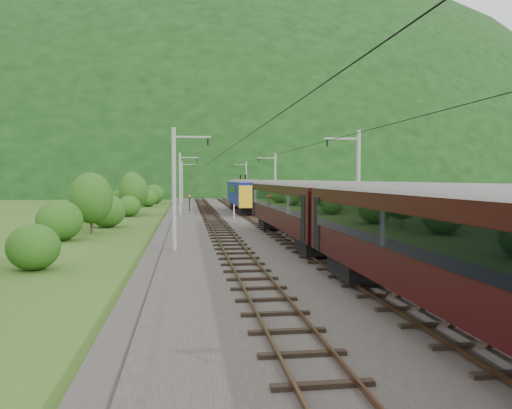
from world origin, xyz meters
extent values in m
plane|color=#2C4816|center=(0.00, 0.00, 0.00)|extent=(600.00, 600.00, 0.00)
cube|color=#38332D|center=(0.00, 10.00, 0.15)|extent=(14.00, 220.00, 0.30)
cube|color=#513523|center=(-3.12, 10.00, 0.49)|extent=(0.08, 220.00, 0.15)
cube|color=#513523|center=(-1.68, 10.00, 0.49)|extent=(0.08, 220.00, 0.15)
cube|color=black|center=(-2.40, 10.00, 0.36)|extent=(2.40, 220.00, 0.12)
cube|color=#513523|center=(1.68, 10.00, 0.49)|extent=(0.08, 220.00, 0.15)
cube|color=#513523|center=(3.12, 10.00, 0.49)|extent=(0.08, 220.00, 0.15)
cube|color=black|center=(2.40, 10.00, 0.36)|extent=(2.40, 220.00, 0.12)
cylinder|color=gray|center=(-6.20, 0.00, 4.30)|extent=(0.28, 0.28, 8.00)
cube|color=gray|center=(-5.00, 0.00, 7.70)|extent=(2.40, 0.12, 0.12)
cylinder|color=black|center=(-4.00, 0.00, 7.40)|extent=(0.10, 0.10, 0.50)
cylinder|color=gray|center=(-6.20, 32.00, 4.30)|extent=(0.28, 0.28, 8.00)
cube|color=gray|center=(-5.00, 32.00, 7.70)|extent=(2.40, 0.12, 0.12)
cylinder|color=black|center=(-4.00, 32.00, 7.40)|extent=(0.10, 0.10, 0.50)
cylinder|color=gray|center=(-6.20, 64.00, 4.30)|extent=(0.28, 0.28, 8.00)
cube|color=gray|center=(-5.00, 64.00, 7.70)|extent=(2.40, 0.12, 0.12)
cylinder|color=black|center=(-4.00, 64.00, 7.40)|extent=(0.10, 0.10, 0.50)
cylinder|color=gray|center=(-6.20, 96.00, 4.30)|extent=(0.28, 0.28, 8.00)
cube|color=gray|center=(-5.00, 96.00, 7.70)|extent=(2.40, 0.12, 0.12)
cylinder|color=black|center=(-4.00, 96.00, 7.40)|extent=(0.10, 0.10, 0.50)
cylinder|color=gray|center=(-6.20, 128.00, 4.30)|extent=(0.28, 0.28, 8.00)
cube|color=gray|center=(-5.00, 128.00, 7.70)|extent=(2.40, 0.12, 0.12)
cylinder|color=black|center=(-4.00, 128.00, 7.40)|extent=(0.10, 0.10, 0.50)
cylinder|color=gray|center=(6.20, 0.00, 4.30)|extent=(0.28, 0.28, 8.00)
cube|color=gray|center=(5.00, 0.00, 7.70)|extent=(2.40, 0.12, 0.12)
cylinder|color=black|center=(4.00, 0.00, 7.40)|extent=(0.10, 0.10, 0.50)
cylinder|color=gray|center=(6.20, 32.00, 4.30)|extent=(0.28, 0.28, 8.00)
cube|color=gray|center=(5.00, 32.00, 7.70)|extent=(2.40, 0.12, 0.12)
cylinder|color=black|center=(4.00, 32.00, 7.40)|extent=(0.10, 0.10, 0.50)
cylinder|color=gray|center=(6.20, 64.00, 4.30)|extent=(0.28, 0.28, 8.00)
cube|color=gray|center=(5.00, 64.00, 7.70)|extent=(2.40, 0.12, 0.12)
cylinder|color=black|center=(4.00, 64.00, 7.40)|extent=(0.10, 0.10, 0.50)
cylinder|color=gray|center=(6.20, 96.00, 4.30)|extent=(0.28, 0.28, 8.00)
cube|color=gray|center=(5.00, 96.00, 7.70)|extent=(2.40, 0.12, 0.12)
cylinder|color=black|center=(4.00, 96.00, 7.40)|extent=(0.10, 0.10, 0.50)
cylinder|color=gray|center=(6.20, 128.00, 4.30)|extent=(0.28, 0.28, 8.00)
cube|color=gray|center=(5.00, 128.00, 7.70)|extent=(2.40, 0.12, 0.12)
cylinder|color=black|center=(4.00, 128.00, 7.40)|extent=(0.10, 0.10, 0.50)
cylinder|color=black|center=(-2.40, 10.00, 7.10)|extent=(0.03, 198.00, 0.03)
cylinder|color=black|center=(2.40, 10.00, 7.10)|extent=(0.03, 198.00, 0.03)
ellipsoid|color=black|center=(0.00, 260.00, 0.00)|extent=(504.00, 360.00, 244.00)
ellipsoid|color=black|center=(-120.00, 300.00, 0.00)|extent=(336.00, 280.00, 132.00)
cube|color=black|center=(2.40, -19.01, 3.00)|extent=(2.94, 22.30, 3.04)
cylinder|color=slate|center=(2.40, -19.01, 4.37)|extent=(2.94, 22.19, 2.94)
cube|color=black|center=(0.91, -19.01, 3.37)|extent=(0.05, 19.62, 1.17)
cube|color=black|center=(3.89, -19.01, 3.37)|extent=(0.05, 19.62, 1.17)
cube|color=black|center=(2.40, -11.21, 1.03)|extent=(2.23, 3.24, 0.91)
cube|color=black|center=(2.40, 4.06, 3.00)|extent=(2.94, 22.30, 3.04)
cylinder|color=slate|center=(2.40, 4.06, 4.37)|extent=(2.94, 22.19, 2.94)
cube|color=black|center=(0.91, 4.06, 3.37)|extent=(0.05, 19.62, 1.17)
cube|color=black|center=(3.89, 4.06, 3.37)|extent=(0.05, 19.62, 1.17)
cube|color=black|center=(2.40, -3.74, 1.03)|extent=(2.23, 3.24, 0.91)
cube|color=black|center=(2.40, 11.87, 1.03)|extent=(2.23, 3.24, 0.91)
cube|color=navy|center=(2.40, 36.26, 3.00)|extent=(2.94, 18.25, 3.04)
cylinder|color=slate|center=(2.40, 36.26, 4.37)|extent=(2.94, 18.15, 2.94)
cube|color=black|center=(0.91, 36.26, 3.37)|extent=(0.05, 16.06, 1.17)
cube|color=black|center=(3.89, 36.26, 3.37)|extent=(0.05, 16.06, 1.17)
cube|color=black|center=(2.40, 29.87, 1.03)|extent=(2.23, 3.24, 0.91)
cube|color=black|center=(2.40, 42.64, 1.03)|extent=(2.23, 3.24, 0.91)
cube|color=gold|center=(2.40, 45.18, 2.80)|extent=(3.00, 0.50, 2.74)
cube|color=gold|center=(2.40, 27.33, 2.80)|extent=(3.00, 0.50, 2.74)
cube|color=black|center=(2.40, 39.26, 5.08)|extent=(0.08, 1.60, 0.91)
cylinder|color=red|center=(-0.49, 46.23, 1.03)|extent=(0.16, 0.16, 1.47)
cylinder|color=red|center=(0.18, 26.15, 1.12)|extent=(0.18, 0.18, 1.64)
cylinder|color=black|center=(-4.95, 40.26, 1.35)|extent=(0.15, 0.15, 2.10)
sphere|color=red|center=(-4.95, 40.26, 2.46)|extent=(0.25, 0.25, 0.25)
ellipsoid|color=#1F4A13|center=(-13.69, -4.26, 1.28)|extent=(2.84, 2.84, 2.56)
ellipsoid|color=#1F4A13|center=(-15.49, 8.92, 1.64)|extent=(3.65, 3.65, 3.28)
ellipsoid|color=#1F4A13|center=(-13.47, 19.80, 1.69)|extent=(3.75, 3.75, 3.38)
ellipsoid|color=#1F4A13|center=(-12.91, 34.39, 1.38)|extent=(3.07, 3.07, 2.76)
ellipsoid|color=#1F4A13|center=(-15.07, 43.44, 1.60)|extent=(3.55, 3.55, 3.20)
ellipsoid|color=#1F4A13|center=(-12.20, 57.47, 1.56)|extent=(3.47, 3.47, 3.12)
ellipsoid|color=#1F4A13|center=(-11.83, 67.42, 1.91)|extent=(4.24, 4.24, 3.82)
ellipsoid|color=#1F4A13|center=(-13.60, 79.82, 1.70)|extent=(3.78, 3.78, 3.41)
ellipsoid|color=#1F4A13|center=(-13.95, 94.06, 1.32)|extent=(2.92, 2.92, 2.63)
cylinder|color=black|center=(-13.98, 14.10, 1.51)|extent=(0.24, 0.24, 3.01)
ellipsoid|color=#1F4A13|center=(-13.98, 14.10, 3.23)|extent=(3.87, 3.87, 4.65)
cylinder|color=black|center=(-12.58, 37.46, 1.53)|extent=(0.24, 0.24, 3.07)
ellipsoid|color=#1F4A13|center=(-12.58, 37.46, 3.29)|extent=(3.94, 3.94, 4.73)
cylinder|color=black|center=(-14.82, 57.15, 1.67)|extent=(0.24, 0.24, 3.34)
ellipsoid|color=#1F4A13|center=(-14.82, 57.15, 3.58)|extent=(4.29, 4.29, 5.15)
ellipsoid|color=#1F4A13|center=(10.61, -7.86, 1.25)|extent=(2.77, 2.77, 2.50)
ellipsoid|color=#1F4A13|center=(12.51, 3.47, 0.92)|extent=(2.04, 2.04, 1.84)
ellipsoid|color=#1F4A13|center=(14.45, 17.73, 1.61)|extent=(3.57, 3.57, 3.21)
ellipsoid|color=#1F4A13|center=(12.52, 37.96, 1.37)|extent=(3.05, 3.05, 2.74)
ellipsoid|color=#1F4A13|center=(11.70, 50.27, 1.53)|extent=(3.40, 3.40, 3.06)
ellipsoid|color=#1F4A13|center=(13.97, 62.40, 1.49)|extent=(3.31, 3.31, 2.98)
camera|label=1|loc=(-5.42, -32.68, 5.01)|focal=35.00mm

